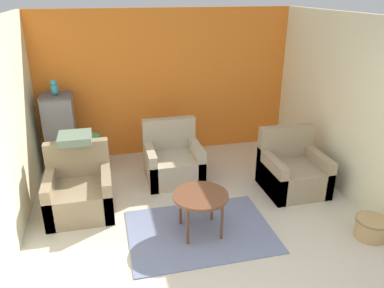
% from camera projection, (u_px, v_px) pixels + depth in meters
% --- Properties ---
extents(wall_back_accent, '(4.43, 0.06, 2.46)m').
position_uv_depth(wall_back_accent, '(167.00, 83.00, 6.43)').
color(wall_back_accent, orange).
rests_on(wall_back_accent, ground_plane).
extents(wall_left, '(0.06, 3.67, 2.46)m').
position_uv_depth(wall_left, '(7.00, 132.00, 4.28)').
color(wall_left, beige).
rests_on(wall_left, ground_plane).
extents(wall_right, '(0.06, 3.67, 2.46)m').
position_uv_depth(wall_right, '(344.00, 105.00, 5.23)').
color(wall_right, beige).
rests_on(wall_right, ground_plane).
extents(area_rug, '(1.74, 1.28, 0.01)m').
position_uv_depth(area_rug, '(200.00, 231.00, 4.57)').
color(area_rug, slate).
rests_on(area_rug, ground_plane).
extents(coffee_table, '(0.66, 0.66, 0.52)m').
position_uv_depth(coffee_table, '(201.00, 198.00, 4.39)').
color(coffee_table, brown).
rests_on(coffee_table, ground_plane).
extents(armchair_left, '(0.83, 0.81, 0.88)m').
position_uv_depth(armchair_left, '(80.00, 192.00, 4.90)').
color(armchair_left, '#8E7A5B').
rests_on(armchair_left, ground_plane).
extents(armchair_right, '(0.83, 0.81, 0.88)m').
position_uv_depth(armchair_right, '(292.00, 172.00, 5.45)').
color(armchair_right, '#9E896B').
rests_on(armchair_right, ground_plane).
extents(armchair_middle, '(0.83, 0.81, 0.88)m').
position_uv_depth(armchair_middle, '(173.00, 161.00, 5.77)').
color(armchair_middle, tan).
rests_on(armchair_middle, ground_plane).
extents(birdcage, '(0.48, 0.48, 1.24)m').
position_uv_depth(birdcage, '(61.00, 133.00, 5.95)').
color(birdcage, '#555559').
rests_on(birdcage, ground_plane).
extents(parrot, '(0.11, 0.21, 0.25)m').
position_uv_depth(parrot, '(54.00, 88.00, 5.67)').
color(parrot, teal).
rests_on(parrot, birdcage).
extents(potted_plant, '(0.30, 0.29, 0.68)m').
position_uv_depth(potted_plant, '(95.00, 151.00, 5.94)').
color(potted_plant, '#66605B').
rests_on(potted_plant, ground_plane).
extents(wicker_basket, '(0.38, 0.38, 0.24)m').
position_uv_depth(wicker_basket, '(371.00, 227.00, 4.43)').
color(wicker_basket, tan).
rests_on(wicker_basket, ground_plane).
extents(throw_pillow, '(0.42, 0.42, 0.10)m').
position_uv_depth(throw_pillow, '(75.00, 138.00, 4.91)').
color(throw_pillow, slate).
rests_on(throw_pillow, armchair_left).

